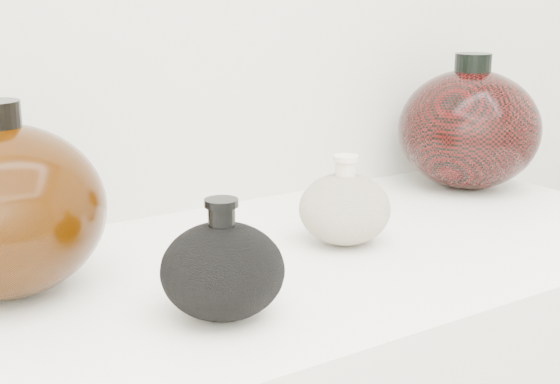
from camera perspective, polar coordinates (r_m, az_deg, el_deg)
black_gourd_vase at (r=0.78m, az=-4.22°, el=-5.68°), size 0.16×0.16×0.12m
cream_gourd_vase at (r=1.00m, az=4.75°, el=-1.18°), size 0.16×0.16×0.12m
left_round_pot at (r=0.88m, az=-19.65°, el=-1.21°), size 0.24×0.24×0.21m
right_round_pot at (r=1.31m, az=13.66°, el=4.52°), size 0.29×0.29×0.22m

